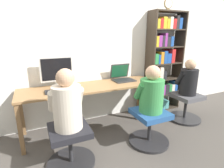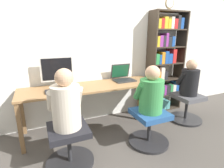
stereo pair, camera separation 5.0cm
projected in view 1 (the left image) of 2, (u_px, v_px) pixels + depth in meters
ground_plane at (100, 137)px, 2.64m from camera, size 14.00×14.00×0.00m
wall_back at (84, 47)px, 2.87m from camera, size 10.00×0.05×2.60m
desk at (92, 90)px, 2.72m from camera, size 2.16×0.60×0.72m
desktop_monitor at (57, 71)px, 2.60m from camera, size 0.48×0.16×0.46m
laptop at (122, 77)px, 3.02m from camera, size 0.35×0.33×0.27m
keyboard at (61, 91)px, 2.43m from camera, size 0.43×0.16×0.03m
computer_mouse_by_keyboard at (81, 88)px, 2.54m from camera, size 0.06×0.10×0.03m
office_chair_left at (70, 145)px, 2.03m from camera, size 0.57×0.57×0.48m
office_chair_right at (149, 126)px, 2.45m from camera, size 0.57×0.57×0.48m
person_at_monitor at (67, 103)px, 1.89m from camera, size 0.38×0.33×0.67m
person_at_laptop at (151, 92)px, 2.32m from camera, size 0.39×0.32×0.63m
bookshelf at (163, 65)px, 3.39m from camera, size 0.72×0.28×1.90m
desk_clock at (168, 4)px, 3.03m from camera, size 0.18×0.03×0.20m
office_chair_side at (185, 106)px, 3.13m from camera, size 0.57×0.57×0.48m
person_near_shelf at (189, 80)px, 3.00m from camera, size 0.35×0.31×0.61m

